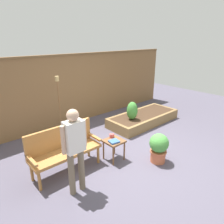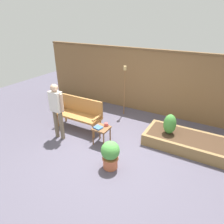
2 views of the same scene
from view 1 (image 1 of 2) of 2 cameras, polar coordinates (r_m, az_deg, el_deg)
name	(u,v)px [view 1 (image 1 of 2)]	position (r m, az deg, el deg)	size (l,w,h in m)	color
ground_plane	(129,155)	(4.96, 4.67, -11.73)	(14.00, 14.00, 0.00)	#514C5B
fence_back	(69,90)	(6.47, -11.90, 6.08)	(8.40, 0.14, 2.16)	brown
garden_bench	(63,146)	(4.30, -13.34, -9.18)	(1.44, 0.48, 0.94)	#A87038
side_table	(114,144)	(4.58, 0.53, -8.78)	(0.40, 0.40, 0.48)	brown
cup_on_table	(112,136)	(4.65, -0.09, -6.60)	(0.13, 0.10, 0.08)	#CC4C47
book_on_table	(114,141)	(4.46, 0.56, -8.17)	(0.20, 0.18, 0.04)	#38609E
potted_boxwood	(159,147)	(4.64, 12.86, -9.42)	(0.42, 0.42, 0.67)	#C66642
raised_planter_bed	(143,118)	(6.69, 8.68, -1.74)	(2.40, 1.00, 0.30)	olive
shrub_near_bench	(132,111)	(6.07, 5.62, 0.36)	(0.32, 0.32, 0.54)	brown
tiki_torch	(59,96)	(5.62, -14.65, 4.36)	(0.10, 0.10, 1.67)	brown
person_by_bench	(75,145)	(3.49, -10.32, -9.00)	(0.47, 0.20, 1.56)	#70604C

